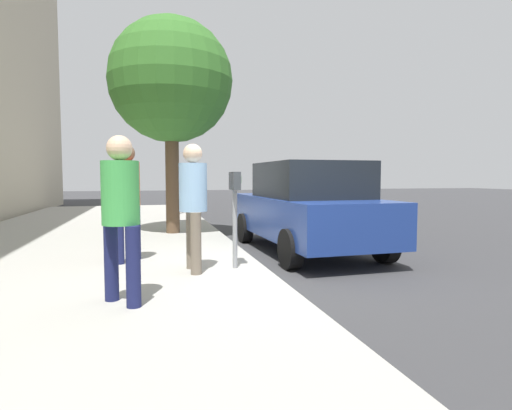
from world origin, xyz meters
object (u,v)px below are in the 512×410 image
at_px(street_tree, 171,82).
at_px(traffic_signal, 179,146).
at_px(pedestrian_bystander, 121,205).
at_px(parking_officer, 127,192).
at_px(parked_sedan_near, 307,207).
at_px(pedestrian_at_meter, 193,196).
at_px(parking_meter, 235,199).

bearing_deg(street_tree, traffic_signal, -5.74).
bearing_deg(traffic_signal, pedestrian_bystander, 172.84).
bearing_deg(parking_officer, pedestrian_bystander, -52.03).
height_order(parking_officer, street_tree, street_tree).
bearing_deg(parked_sedan_near, street_tree, 45.83).
bearing_deg(traffic_signal, pedestrian_at_meter, 177.29).
distance_m(pedestrian_at_meter, traffic_signal, 9.28).
distance_m(parking_meter, pedestrian_bystander, 2.04).
xyz_separation_m(parked_sedan_near, street_tree, (2.41, 2.48, 2.82)).
bearing_deg(parking_officer, parked_sedan_near, 51.01).
distance_m(parked_sedan_near, traffic_signal, 7.81).
xyz_separation_m(parking_meter, pedestrian_at_meter, (-0.06, 0.61, 0.05)).
bearing_deg(parking_officer, street_tree, 111.63).
bearing_deg(pedestrian_at_meter, pedestrian_bystander, -127.15).
relative_size(parking_meter, pedestrian_bystander, 0.80).
bearing_deg(parking_meter, street_tree, 9.24).
bearing_deg(parked_sedan_near, parking_officer, 104.40).
bearing_deg(parking_officer, pedestrian_at_meter, -8.47).
height_order(pedestrian_bystander, parking_officer, parking_officer).
distance_m(pedestrian_at_meter, parking_officer, 1.33).
bearing_deg(parked_sedan_near, traffic_signal, 15.03).
relative_size(parking_meter, traffic_signal, 0.39).
bearing_deg(parked_sedan_near, parking_meter, 134.01).
bearing_deg(pedestrian_bystander, street_tree, 43.19).
xyz_separation_m(parking_meter, parking_officer, (0.88, 1.55, 0.08)).
xyz_separation_m(parking_meter, street_tree, (4.15, 0.67, 2.55)).
relative_size(parking_officer, traffic_signal, 0.51).
height_order(parking_officer, traffic_signal, traffic_signal).
bearing_deg(traffic_signal, parking_meter, -178.89).
distance_m(parked_sedan_near, street_tree, 4.46).
xyz_separation_m(pedestrian_bystander, parked_sedan_near, (3.13, -3.30, -0.30)).
height_order(parked_sedan_near, street_tree, street_tree).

